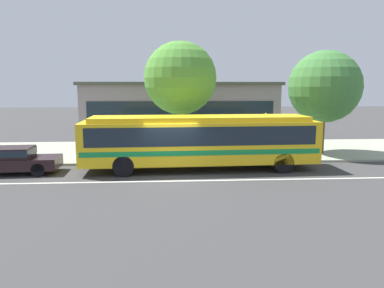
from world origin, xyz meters
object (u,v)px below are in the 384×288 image
object	(u,v)px
transit_bus	(200,139)
pedestrian_walking_along_curb	(225,141)
street_tree_near_stop	(180,78)
pedestrian_waiting_near_sign	(285,137)
street_tree_mid_block	(325,87)
sedan_behind_bus	(7,159)
bus_stop_sign	(265,130)

from	to	relation	value
transit_bus	pedestrian_walking_along_curb	bearing A→B (deg)	55.99
pedestrian_walking_along_curb	street_tree_near_stop	bearing A→B (deg)	149.71
pedestrian_waiting_near_sign	street_tree_mid_block	xyz separation A→B (m)	(2.40, 0.23, 3.02)
pedestrian_waiting_near_sign	pedestrian_walking_along_curb	bearing A→B (deg)	-165.12
street_tree_mid_block	pedestrian_walking_along_curb	bearing A→B (deg)	-168.73
street_tree_near_stop	street_tree_mid_block	bearing A→B (deg)	-1.52
pedestrian_waiting_near_sign	street_tree_near_stop	size ratio (longest dim) A/B	0.26
pedestrian_walking_along_curb	street_tree_near_stop	size ratio (longest dim) A/B	0.25
sedan_behind_bus	pedestrian_waiting_near_sign	bearing A→B (deg)	14.19
pedestrian_walking_along_curb	street_tree_mid_block	bearing A→B (deg)	11.27
sedan_behind_bus	bus_stop_sign	distance (m)	13.32
street_tree_mid_block	transit_bus	bearing A→B (deg)	-154.84
street_tree_mid_block	sedan_behind_bus	bearing A→B (deg)	-167.01
transit_bus	pedestrian_walking_along_curb	world-z (taller)	transit_bus
bus_stop_sign	street_tree_near_stop	distance (m)	5.87
pedestrian_walking_along_curb	street_tree_mid_block	size ratio (longest dim) A/B	0.27
pedestrian_waiting_near_sign	street_tree_mid_block	bearing A→B (deg)	5.42
pedestrian_walking_along_curb	street_tree_mid_block	distance (m)	7.00
transit_bus	street_tree_mid_block	xyz separation A→B (m)	(7.84, 3.68, 2.57)
sedan_behind_bus	bus_stop_sign	xyz separation A→B (m)	(13.13, 2.01, 1.06)
sedan_behind_bus	street_tree_near_stop	bearing A→B (deg)	26.28
pedestrian_walking_along_curb	bus_stop_sign	size ratio (longest dim) A/B	0.65
transit_bus	pedestrian_waiting_near_sign	distance (m)	6.45
pedestrian_waiting_near_sign	sedan_behind_bus	bearing A→B (deg)	-165.81
pedestrian_waiting_near_sign	street_tree_near_stop	xyz separation A→B (m)	(-6.28, 0.46, 3.51)
transit_bus	sedan_behind_bus	xyz separation A→B (m)	(-9.35, -0.29, -0.86)
transit_bus	street_tree_mid_block	distance (m)	9.03
transit_bus	street_tree_near_stop	size ratio (longest dim) A/B	1.75
street_tree_near_stop	sedan_behind_bus	bearing A→B (deg)	-153.72
pedestrian_walking_along_curb	sedan_behind_bus	bearing A→B (deg)	-166.05
bus_stop_sign	street_tree_mid_block	distance (m)	5.09
sedan_behind_bus	street_tree_mid_block	xyz separation A→B (m)	(17.19, 3.97, 3.43)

